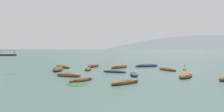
{
  "coord_description": "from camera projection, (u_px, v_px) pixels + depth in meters",
  "views": [
    {
      "loc": [
        -1.19,
        -8.16,
        3.14
      ],
      "look_at": [
        3.89,
        52.9,
        1.06
      ],
      "focal_mm": 34.23,
      "sensor_mm": 36.0,
      "label": 1
    }
  ],
  "objects": [
    {
      "name": "rowboat_10",
      "position": [
        115.0,
        71.0,
        28.23
      ],
      "size": [
        3.38,
        2.39,
        0.43
      ],
      "color": "navy",
      "rests_on": "ground"
    },
    {
      "name": "weed_patch_3",
      "position": [
        63.0,
        70.0,
        31.36
      ],
      "size": [
        3.04,
        2.56,
        0.14
      ],
      "primitive_type": "ellipsoid",
      "rotation": [
        0.0,
        0.0,
        0.28
      ],
      "color": "#477033",
      "rests_on": "ground"
    },
    {
      "name": "rowboat_4",
      "position": [
        134.0,
        74.0,
        24.94
      ],
      "size": [
        1.24,
        3.48,
        0.51
      ],
      "color": "navy",
      "rests_on": "ground"
    },
    {
      "name": "mooring_buoy",
      "position": [
        185.0,
        69.0,
        31.49
      ],
      "size": [
        0.49,
        0.49,
        0.95
      ],
      "color": "yellow",
      "rests_on": "ground"
    },
    {
      "name": "weed_patch_4",
      "position": [
        151.0,
        66.0,
        37.89
      ],
      "size": [
        2.53,
        2.65,
        0.14
      ],
      "primitive_type": "ellipsoid",
      "rotation": [
        0.0,
        0.0,
        2.66
      ],
      "color": "#38662D",
      "rests_on": "ground"
    },
    {
      "name": "mountain_1",
      "position": [
        51.0,
        16.0,
        1857.01
      ],
      "size": [
        1720.71,
        1720.71,
        582.03
      ],
      "primitive_type": "cone",
      "color": "slate",
      "rests_on": "ground"
    },
    {
      "name": "ferry_0",
      "position": [
        8.0,
        55.0,
        95.13
      ],
      "size": [
        7.6,
        5.38,
        2.54
      ],
      "color": "#2D2826",
      "rests_on": "ground"
    },
    {
      "name": "rowboat_0",
      "position": [
        125.0,
        82.0,
        19.07
      ],
      "size": [
        3.24,
        2.66,
        0.47
      ],
      "color": "brown",
      "rests_on": "ground"
    },
    {
      "name": "rowboat_12",
      "position": [
        69.0,
        75.0,
        24.18
      ],
      "size": [
        3.33,
        2.51,
        0.59
      ],
      "color": "brown",
      "rests_on": "ground"
    },
    {
      "name": "rowboat_5",
      "position": [
        119.0,
        67.0,
        34.73
      ],
      "size": [
        3.63,
        3.53,
        0.74
      ],
      "color": "brown",
      "rests_on": "ground"
    },
    {
      "name": "rowboat_2",
      "position": [
        63.0,
        67.0,
        35.03
      ],
      "size": [
        3.31,
        3.84,
        0.68
      ],
      "color": "brown",
      "rests_on": "ground"
    },
    {
      "name": "mountain_2",
      "position": [
        112.0,
        24.0,
        1875.63
      ],
      "size": [
        1264.05,
        1264.05,
        436.08
      ],
      "primitive_type": "cone",
      "color": "slate",
      "rests_on": "ground"
    },
    {
      "name": "mountain_4",
      "position": [
        217.0,
        23.0,
        1891.52
      ],
      "size": [
        1568.39,
        1568.39,
        465.42
      ],
      "primitive_type": "cone",
      "color": "#4C5B56",
      "rests_on": "ground"
    },
    {
      "name": "rowboat_7",
      "position": [
        88.0,
        69.0,
        31.62
      ],
      "size": [
        0.94,
        3.63,
        0.49
      ],
      "color": "#4C3323",
      "rests_on": "ground"
    },
    {
      "name": "rowboat_13",
      "position": [
        81.0,
        80.0,
        20.65
      ],
      "size": [
        2.67,
        2.82,
        0.42
      ],
      "color": "brown",
      "rests_on": "ground"
    },
    {
      "name": "weed_patch_2",
      "position": [
        77.0,
        85.0,
        18.73
      ],
      "size": [
        2.65,
        2.84,
        0.14
      ],
      "primitive_type": "ellipsoid",
      "rotation": [
        0.0,
        0.0,
        0.41
      ],
      "color": "#2D5628",
      "rests_on": "ground"
    },
    {
      "name": "rowboat_3",
      "position": [
        186.0,
        75.0,
        23.48
      ],
      "size": [
        3.2,
        3.88,
        0.67
      ],
      "color": "brown",
      "rests_on": "ground"
    },
    {
      "name": "rowboat_9",
      "position": [
        147.0,
        66.0,
        37.01
      ],
      "size": [
        4.63,
        2.42,
        0.65
      ],
      "color": "navy",
      "rests_on": "ground"
    },
    {
      "name": "weed_patch_5",
      "position": [
        81.0,
        70.0,
        30.94
      ],
      "size": [
        3.29,
        2.9,
        0.14
      ],
      "primitive_type": "ellipsoid",
      "rotation": [
        0.0,
        0.0,
        0.67
      ],
      "color": "#477033",
      "rests_on": "ground"
    },
    {
      "name": "rowboat_8",
      "position": [
        94.0,
        66.0,
        36.54
      ],
      "size": [
        2.55,
        3.44,
        0.63
      ],
      "color": "brown",
      "rests_on": "ground"
    },
    {
      "name": "ground_plane",
      "position": [
        94.0,
        49.0,
        1502.31
      ],
      "size": [
        6000.0,
        6000.0,
        0.0
      ],
      "primitive_type": "plane",
      "color": "#425B56"
    },
    {
      "name": "rowboat_1",
      "position": [
        58.0,
        69.0,
        30.41
      ],
      "size": [
        1.49,
        4.05,
        0.69
      ],
      "color": "#4C3323",
      "rests_on": "ground"
    },
    {
      "name": "weed_patch_1",
      "position": [
        11.0,
        74.0,
        26.73
      ],
      "size": [
        2.0,
        2.02,
        0.14
      ],
      "primitive_type": "ellipsoid",
      "rotation": [
        0.0,
        0.0,
        0.84
      ],
      "color": "#38662D",
      "rests_on": "ground"
    },
    {
      "name": "mountain_3",
      "position": [
        167.0,
        22.0,
        1823.84
      ],
      "size": [
        1952.44,
        1952.44,
        457.74
      ],
      "primitive_type": "cone",
      "color": "slate",
      "rests_on": "ground"
    },
    {
      "name": "rowboat_6",
      "position": [
        167.0,
        69.0,
        30.91
      ],
      "size": [
        2.11,
        3.97,
        0.52
      ],
      "color": "brown",
      "rests_on": "ground"
    }
  ]
}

